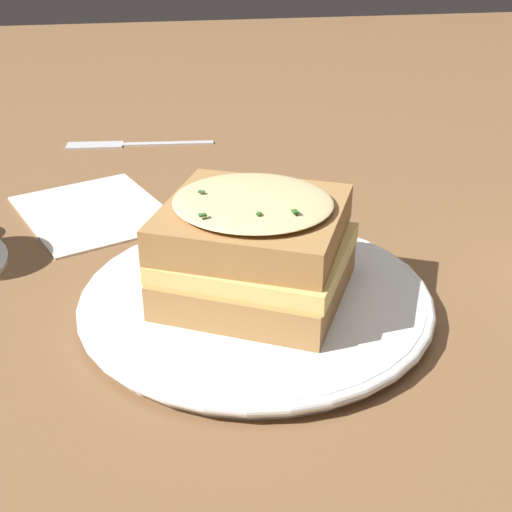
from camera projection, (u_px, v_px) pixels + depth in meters
name	position (u px, v px, depth m)	size (l,w,h in m)	color
ground_plane	(287.00, 311.00, 0.52)	(2.40, 2.40, 0.00)	brown
dinner_plate	(256.00, 300.00, 0.51)	(0.25, 0.25, 0.01)	white
sandwich	(255.00, 247.00, 0.50)	(0.16, 0.16, 0.07)	#A37542
fork	(122.00, 144.00, 0.84)	(0.03, 0.17, 0.00)	silver
napkin	(94.00, 211.00, 0.67)	(0.15, 0.12, 0.00)	silver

